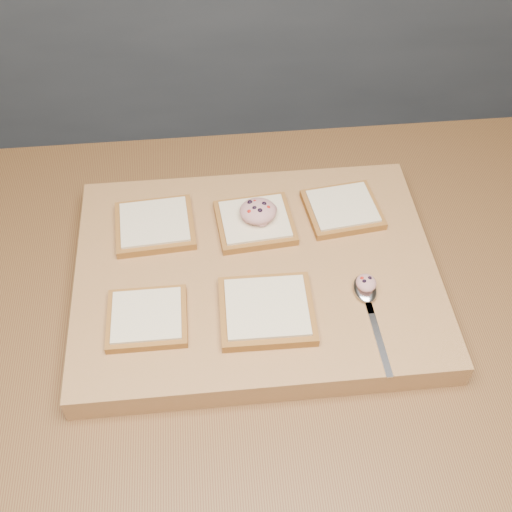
{
  "coord_description": "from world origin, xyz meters",
  "views": [
    {
      "loc": [
        -0.21,
        -0.58,
        1.68
      ],
      "look_at": [
        -0.15,
        0.03,
        0.97
      ],
      "focal_mm": 45.0,
      "sensor_mm": 36.0,
      "label": 1
    }
  ],
  "objects_px": {
    "cutting_board": "(256,275)",
    "spoon": "(367,296)",
    "tuna_salad_dollop": "(258,211)",
    "bread_far_center": "(255,222)"
  },
  "relations": [
    {
      "from": "cutting_board",
      "to": "spoon",
      "type": "relative_size",
      "value": 3.18
    },
    {
      "from": "tuna_salad_dollop",
      "to": "spoon",
      "type": "relative_size",
      "value": 0.34
    },
    {
      "from": "cutting_board",
      "to": "tuna_salad_dollop",
      "type": "relative_size",
      "value": 9.32
    },
    {
      "from": "cutting_board",
      "to": "bread_far_center",
      "type": "relative_size",
      "value": 4.26
    },
    {
      "from": "cutting_board",
      "to": "tuna_salad_dollop",
      "type": "distance_m",
      "value": 0.1
    },
    {
      "from": "cutting_board",
      "to": "bread_far_center",
      "type": "height_order",
      "value": "bread_far_center"
    },
    {
      "from": "cutting_board",
      "to": "spoon",
      "type": "distance_m",
      "value": 0.17
    },
    {
      "from": "bread_far_center",
      "to": "spoon",
      "type": "height_order",
      "value": "bread_far_center"
    },
    {
      "from": "cutting_board",
      "to": "tuna_salad_dollop",
      "type": "xyz_separation_m",
      "value": [
        0.01,
        0.09,
        0.05
      ]
    },
    {
      "from": "cutting_board",
      "to": "spoon",
      "type": "height_order",
      "value": "spoon"
    }
  ]
}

